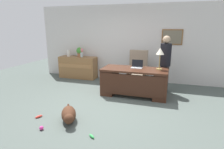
{
  "coord_description": "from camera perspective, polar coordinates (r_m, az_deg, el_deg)",
  "views": [
    {
      "loc": [
        1.44,
        -4.14,
        1.94
      ],
      "look_at": [
        0.05,
        0.3,
        0.75
      ],
      "focal_mm": 30.13,
      "sensor_mm": 36.0,
      "label": 1
    }
  ],
  "objects": [
    {
      "name": "ground_plane",
      "position": [
        4.8,
        -1.63,
        -9.53
      ],
      "size": [
        12.0,
        12.0,
        0.0
      ],
      "primitive_type": "plane",
      "color": "#4C5651"
    },
    {
      "name": "back_wall",
      "position": [
        6.92,
        5.47,
        9.39
      ],
      "size": [
        7.0,
        0.16,
        2.7
      ],
      "color": "silver",
      "rests_on": "ground_plane"
    },
    {
      "name": "desk",
      "position": [
        5.41,
        6.74,
        -2.0
      ],
      "size": [
        1.84,
        0.82,
        0.79
      ],
      "color": "#422316",
      "rests_on": "ground_plane"
    },
    {
      "name": "credenza",
      "position": [
        7.39,
        -10.25,
        2.18
      ],
      "size": [
        1.44,
        0.5,
        0.82
      ],
      "color": "olive",
      "rests_on": "ground_plane"
    },
    {
      "name": "armchair",
      "position": [
        6.28,
        7.74,
        1.11
      ],
      "size": [
        0.6,
        0.59,
        1.19
      ],
      "color": "gray",
      "rests_on": "ground_plane"
    },
    {
      "name": "person_standing",
      "position": [
        5.81,
        15.77,
        3.22
      ],
      "size": [
        0.32,
        0.32,
        1.69
      ],
      "color": "#262323",
      "rests_on": "ground_plane"
    },
    {
      "name": "dog_lying",
      "position": [
        4.11,
        -13.0,
        -11.81
      ],
      "size": [
        0.56,
        0.68,
        0.3
      ],
      "color": "#472819",
      "rests_on": "ground_plane"
    },
    {
      "name": "laptop",
      "position": [
        5.47,
        7.6,
        2.64
      ],
      "size": [
        0.32,
        0.22,
        0.23
      ],
      "color": "#B2B5BA",
      "rests_on": "desk"
    },
    {
      "name": "desk_lamp",
      "position": [
        5.29,
        14.4,
        6.47
      ],
      "size": [
        0.22,
        0.22,
        0.6
      ],
      "color": "#9E8447",
      "rests_on": "desk"
    },
    {
      "name": "vase_with_flowers",
      "position": [
        7.22,
        -9.32,
        6.76
      ],
      "size": [
        0.17,
        0.17,
        0.34
      ],
      "color": "#ADC5C8",
      "rests_on": "credenza"
    },
    {
      "name": "vase_empty",
      "position": [
        7.49,
        -13.06,
        6.32
      ],
      "size": [
        0.14,
        0.14,
        0.24
      ],
      "primitive_type": "cylinder",
      "color": "silver",
      "rests_on": "credenza"
    },
    {
      "name": "potted_plant",
      "position": [
        7.25,
        -9.8,
        6.85
      ],
      "size": [
        0.24,
        0.24,
        0.36
      ],
      "color": "brown",
      "rests_on": "credenza"
    },
    {
      "name": "dog_toy_ball",
      "position": [
        4.01,
        -20.63,
        -14.95
      ],
      "size": [
        0.08,
        0.08,
        0.08
      ],
      "primitive_type": "sphere",
      "color": "#D8338C",
      "rests_on": "ground_plane"
    },
    {
      "name": "dog_toy_bone",
      "position": [
        3.58,
        -6.19,
        -18.11
      ],
      "size": [
        0.15,
        0.13,
        0.05
      ],
      "primitive_type": "ellipsoid",
      "rotation": [
        0.0,
        0.0,
        2.51
      ],
      "color": "green",
      "rests_on": "ground_plane"
    },
    {
      "name": "dog_toy_plush",
      "position": [
        4.52,
        -21.32,
        -11.79
      ],
      "size": [
        0.12,
        0.17,
        0.05
      ],
      "primitive_type": "ellipsoid",
      "rotation": [
        0.0,
        0.0,
        4.26
      ],
      "color": "#E53F33",
      "rests_on": "ground_plane"
    }
  ]
}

